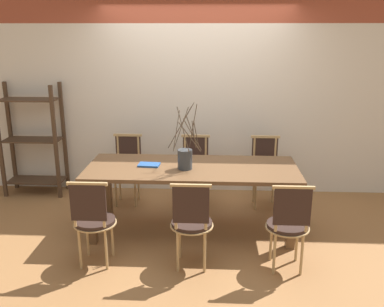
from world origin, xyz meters
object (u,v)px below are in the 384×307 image
at_px(dining_table, 192,176).
at_px(vase_centerpiece, 185,158).
at_px(chair_near_center, 289,223).
at_px(book_stack, 149,165).
at_px(chair_far_center, 265,169).
at_px(shelving_rack, 33,140).

height_order(dining_table, vase_centerpiece, vase_centerpiece).
distance_m(chair_near_center, book_stack, 1.64).
distance_m(chair_far_center, vase_centerpiece, 1.34).
relative_size(chair_near_center, chair_far_center, 1.00).
bearing_deg(chair_far_center, dining_table, 41.37).
distance_m(dining_table, chair_near_center, 1.23).
bearing_deg(vase_centerpiece, dining_table, 46.36).
height_order(dining_table, chair_near_center, chair_near_center).
xyz_separation_m(chair_far_center, shelving_rack, (-3.10, 0.27, 0.26)).
bearing_deg(vase_centerpiece, chair_far_center, 41.76).
height_order(chair_far_center, shelving_rack, shelving_rack).
distance_m(dining_table, vase_centerpiece, 0.25).
relative_size(dining_table, book_stack, 9.53).
xyz_separation_m(dining_table, chair_far_center, (0.89, 0.78, -0.16)).
bearing_deg(shelving_rack, dining_table, -25.43).
bearing_deg(chair_far_center, shelving_rack, -4.94).
height_order(chair_near_center, chair_far_center, same).
bearing_deg(book_stack, shelving_rack, 149.21).
xyz_separation_m(chair_far_center, vase_centerpiece, (-0.96, -0.86, 0.39)).
distance_m(book_stack, shelving_rack, 2.02).
height_order(chair_near_center, book_stack, chair_near_center).
relative_size(chair_far_center, vase_centerpiece, 1.26).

